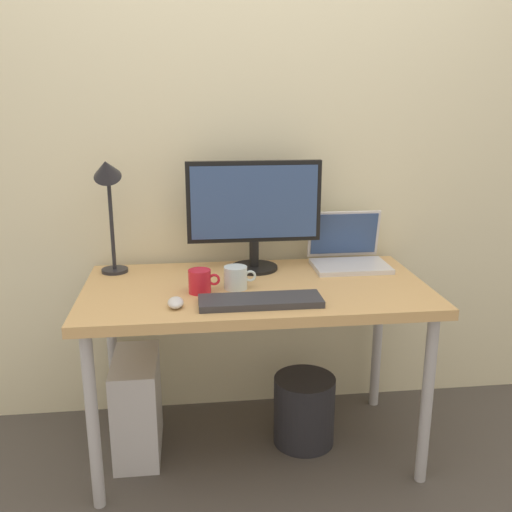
{
  "coord_description": "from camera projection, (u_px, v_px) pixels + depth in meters",
  "views": [
    {
      "loc": [
        -0.25,
        -2.1,
        1.45
      ],
      "look_at": [
        0.0,
        0.0,
        0.85
      ],
      "focal_mm": 40.03,
      "sensor_mm": 36.0,
      "label": 1
    }
  ],
  "objects": [
    {
      "name": "desk_lamp",
      "position": [
        108.0,
        188.0,
        2.28
      ],
      "size": [
        0.11,
        0.16,
        0.5
      ],
      "color": "#232328",
      "rests_on": "desk"
    },
    {
      "name": "computer_tower",
      "position": [
        137.0,
        405.0,
        2.36
      ],
      "size": [
        0.18,
        0.36,
        0.42
      ],
      "primitive_type": "cube",
      "color": "silver",
      "rests_on": "ground_plane"
    },
    {
      "name": "monitor",
      "position": [
        254.0,
        208.0,
        2.37
      ],
      "size": [
        0.56,
        0.2,
        0.46
      ],
      "color": "black",
      "rests_on": "desk"
    },
    {
      "name": "back_wall",
      "position": [
        245.0,
        130.0,
        2.47
      ],
      "size": [
        4.4,
        0.04,
        2.6
      ],
      "primitive_type": "cube",
      "color": "beige",
      "rests_on": "ground_plane"
    },
    {
      "name": "laptop",
      "position": [
        348.0,
        252.0,
        2.49
      ],
      "size": [
        0.32,
        0.26,
        0.23
      ],
      "color": "silver",
      "rests_on": "desk"
    },
    {
      "name": "glass_cup",
      "position": [
        236.0,
        278.0,
        2.19
      ],
      "size": [
        0.12,
        0.09,
        0.09
      ],
      "color": "silver",
      "rests_on": "desk"
    },
    {
      "name": "mouse",
      "position": [
        176.0,
        303.0,
        2.0
      ],
      "size": [
        0.06,
        0.09,
        0.03
      ],
      "primitive_type": "ellipsoid",
      "color": "silver",
      "rests_on": "desk"
    },
    {
      "name": "coffee_mug",
      "position": [
        200.0,
        281.0,
        2.14
      ],
      "size": [
        0.12,
        0.08,
        0.09
      ],
      "color": "red",
      "rests_on": "desk"
    },
    {
      "name": "keyboard",
      "position": [
        260.0,
        301.0,
        2.03
      ],
      "size": [
        0.44,
        0.14,
        0.02
      ],
      "primitive_type": "cube",
      "color": "#333338",
      "rests_on": "desk"
    },
    {
      "name": "ground_plane",
      "position": [
        256.0,
        447.0,
        2.43
      ],
      "size": [
        6.0,
        6.0,
        0.0
      ],
      "primitive_type": "plane",
      "color": "#4C4742"
    },
    {
      "name": "desk",
      "position": [
        256.0,
        301.0,
        2.25
      ],
      "size": [
        1.34,
        0.7,
        0.73
      ],
      "color": "tan",
      "rests_on": "ground_plane"
    },
    {
      "name": "wastebasket",
      "position": [
        304.0,
        410.0,
        2.44
      ],
      "size": [
        0.26,
        0.26,
        0.3
      ],
      "primitive_type": "cylinder",
      "color": "#232328",
      "rests_on": "ground_plane"
    }
  ]
}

